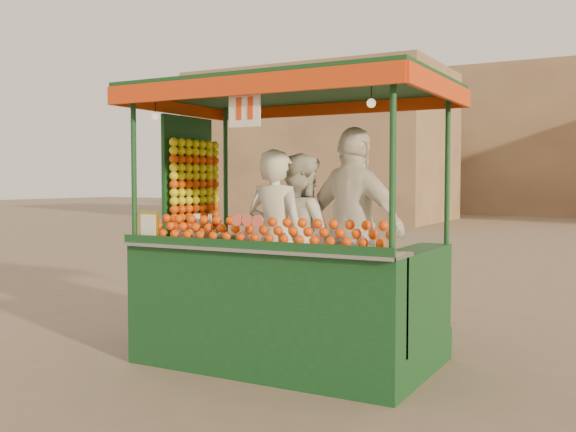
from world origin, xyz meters
The scene contains 7 objects.
ground centered at (0.00, 0.00, 0.00)m, with size 90.00×90.00×0.00m, color #6C594D.
building_left centered at (-9.00, 20.00, 3.00)m, with size 10.00×6.00×6.00m, color #A3855D.
building_center centered at (-2.00, 30.00, 3.50)m, with size 14.00×7.00×7.00m, color #A3855D.
juice_cart centered at (0.24, 0.04, 0.79)m, with size 2.66×1.72×2.41m.
vendor_left centered at (0.17, 0.14, 1.07)m, with size 0.59×0.41×1.58m.
vendor_middle centered at (0.26, 0.44, 1.06)m, with size 0.95×0.91×1.55m.
vendor_right centered at (0.80, 0.41, 1.16)m, with size 1.12×0.72×1.77m.
Camera 1 is at (3.06, -4.93, 1.58)m, focal length 41.58 mm.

